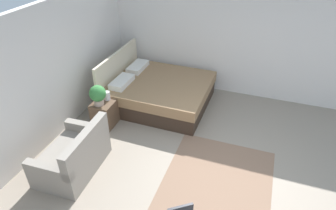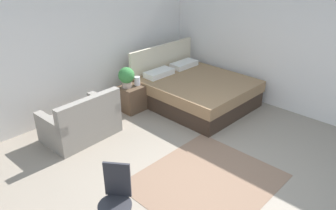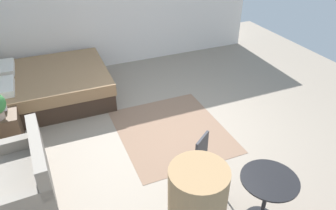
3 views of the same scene
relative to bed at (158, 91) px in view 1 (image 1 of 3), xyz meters
name	(u,v)px [view 1 (image 1 of 3)]	position (x,y,z in m)	size (l,w,h in m)	color
ground_plane	(217,186)	(-2.01, -1.81, -0.32)	(9.32, 9.64, 0.02)	gray
wall_back	(33,85)	(-2.01, 1.51, 0.95)	(9.32, 0.12, 2.51)	silver
wall_right	(251,44)	(1.15, -1.81, 0.95)	(0.12, 6.64, 2.51)	silver
area_rug	(218,180)	(-1.90, -1.80, -0.31)	(1.99, 1.74, 0.01)	#7F604C
bed	(158,91)	(0.00, 0.00, 0.00)	(1.92, 2.19, 1.12)	#38281E
couch	(74,156)	(-2.46, 0.56, -0.03)	(1.27, 0.88, 0.86)	gray
nightstand	(105,113)	(-1.13, 0.74, -0.04)	(0.51, 0.42, 0.53)	brown
potted_plant	(98,94)	(-1.23, 0.78, 0.45)	(0.33, 0.33, 0.42)	tan
vase	(107,96)	(-1.01, 0.72, 0.31)	(0.12, 0.12, 0.18)	silver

